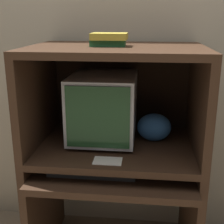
% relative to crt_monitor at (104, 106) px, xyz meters
% --- Properties ---
extents(wall_back, '(6.00, 0.06, 2.60)m').
position_rel_crt_monitor_xyz_m(wall_back, '(0.08, 0.32, 0.34)').
color(wall_back, gray).
rests_on(wall_back, ground_plane).
extents(desk_base, '(0.92, 0.72, 0.67)m').
position_rel_crt_monitor_xyz_m(desk_base, '(0.08, -0.11, -0.54)').
color(desk_base, '#382316').
rests_on(desk_base, ground_plane).
extents(desk_monitor_shelf, '(0.92, 0.66, 0.09)m').
position_rel_crt_monitor_xyz_m(desk_monitor_shelf, '(0.08, -0.07, -0.22)').
color(desk_monitor_shelf, '#382316').
rests_on(desk_monitor_shelf, desk_base).
extents(hutch_upper, '(0.92, 0.66, 0.54)m').
position_rel_crt_monitor_xyz_m(hutch_upper, '(0.08, -0.03, 0.17)').
color(hutch_upper, '#382316').
rests_on(hutch_upper, desk_monitor_shelf).
extents(crt_monitor, '(0.36, 0.46, 0.38)m').
position_rel_crt_monitor_xyz_m(crt_monitor, '(0.00, 0.00, 0.00)').
color(crt_monitor, '#B2B2B7').
rests_on(crt_monitor, desk_monitor_shelf).
extents(keyboard, '(0.45, 0.17, 0.03)m').
position_rel_crt_monitor_xyz_m(keyboard, '(-0.03, -0.24, -0.28)').
color(keyboard, '#2D2D30').
rests_on(keyboard, desk_base).
extents(mouse, '(0.06, 0.04, 0.03)m').
position_rel_crt_monitor_xyz_m(mouse, '(0.27, -0.25, -0.28)').
color(mouse, black).
rests_on(mouse, desk_base).
extents(snack_bag, '(0.20, 0.15, 0.16)m').
position_rel_crt_monitor_xyz_m(snack_bag, '(0.29, 0.00, -0.12)').
color(snack_bag, '#336BB7').
rests_on(snack_bag, desk_monitor_shelf).
extents(book_stack, '(0.19, 0.15, 0.07)m').
position_rel_crt_monitor_xyz_m(book_stack, '(0.04, -0.08, 0.38)').
color(book_stack, '#236638').
rests_on(book_stack, hutch_upper).
extents(paper_card, '(0.14, 0.09, 0.00)m').
position_rel_crt_monitor_xyz_m(paper_card, '(0.06, -0.30, -0.20)').
color(paper_card, white).
rests_on(paper_card, desk_monitor_shelf).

